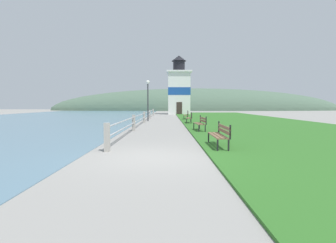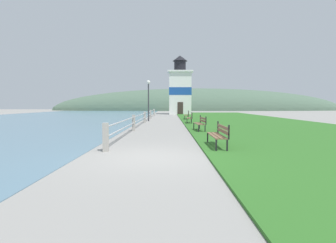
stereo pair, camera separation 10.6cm
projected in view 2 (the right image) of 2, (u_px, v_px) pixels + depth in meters
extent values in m
plane|color=gray|center=(151.00, 157.00, 8.04)|extent=(160.00, 160.00, 0.00)
cube|color=#2D6623|center=(244.00, 121.00, 25.12)|extent=(12.00, 51.52, 0.06)
cube|color=slate|center=(16.00, 121.00, 25.26)|extent=(24.00, 82.43, 0.01)
cube|color=#A8A399|center=(106.00, 137.00, 9.01)|extent=(0.18, 0.18, 0.99)
cube|color=#A8A399|center=(134.00, 123.00, 16.05)|extent=(0.18, 0.18, 0.99)
cube|color=#A8A399|center=(145.00, 117.00, 23.08)|extent=(0.18, 0.18, 0.99)
cube|color=#A8A399|center=(150.00, 114.00, 30.11)|extent=(0.18, 0.18, 0.99)
cube|color=#A8A399|center=(154.00, 112.00, 37.15)|extent=(0.18, 0.18, 0.99)
cylinder|color=#B2B2B7|center=(145.00, 113.00, 23.06)|extent=(0.06, 28.19, 0.06)
cylinder|color=#B2B2B7|center=(145.00, 117.00, 23.08)|extent=(0.06, 28.19, 0.06)
cube|color=brown|center=(213.00, 135.00, 9.77)|extent=(0.12, 2.00, 0.04)
cube|color=brown|center=(216.00, 135.00, 9.77)|extent=(0.12, 2.00, 0.04)
cube|color=brown|center=(220.00, 135.00, 9.77)|extent=(0.12, 2.00, 0.04)
cube|color=brown|center=(223.00, 127.00, 9.75)|extent=(0.06, 2.00, 0.11)
cube|color=brown|center=(223.00, 131.00, 9.76)|extent=(0.06, 2.00, 0.11)
cube|color=black|center=(216.00, 146.00, 8.81)|extent=(0.05, 0.05, 0.45)
cube|color=black|center=(208.00, 139.00, 10.76)|extent=(0.05, 0.05, 0.45)
cube|color=black|center=(227.00, 146.00, 8.81)|extent=(0.05, 0.05, 0.45)
cube|color=black|center=(217.00, 139.00, 10.76)|extent=(0.05, 0.05, 0.45)
cube|color=black|center=(229.00, 132.00, 8.78)|extent=(0.05, 0.05, 0.49)
cube|color=black|center=(218.00, 127.00, 10.73)|extent=(0.05, 0.05, 0.49)
cube|color=brown|center=(197.00, 124.00, 15.78)|extent=(0.24, 1.79, 0.04)
cube|color=brown|center=(199.00, 124.00, 15.79)|extent=(0.24, 1.79, 0.04)
cube|color=brown|center=(202.00, 124.00, 15.80)|extent=(0.24, 1.79, 0.04)
cube|color=brown|center=(203.00, 118.00, 15.78)|extent=(0.18, 1.79, 0.11)
cube|color=brown|center=(203.00, 121.00, 15.79)|extent=(0.18, 1.79, 0.11)
cube|color=black|center=(199.00, 129.00, 14.93)|extent=(0.05, 0.05, 0.45)
cube|color=black|center=(194.00, 126.00, 16.66)|extent=(0.05, 0.05, 0.45)
cube|color=black|center=(205.00, 129.00, 14.95)|extent=(0.05, 0.05, 0.45)
cube|color=black|center=(200.00, 126.00, 16.68)|extent=(0.05, 0.05, 0.45)
cube|color=black|center=(206.00, 121.00, 14.92)|extent=(0.05, 0.05, 0.49)
cube|color=black|center=(200.00, 119.00, 16.65)|extent=(0.05, 0.05, 0.49)
cube|color=brown|center=(187.00, 118.00, 22.35)|extent=(0.22, 1.72, 0.04)
cube|color=brown|center=(189.00, 118.00, 22.34)|extent=(0.22, 1.72, 0.04)
cube|color=brown|center=(191.00, 118.00, 22.33)|extent=(0.22, 1.72, 0.04)
cube|color=brown|center=(192.00, 114.00, 22.30)|extent=(0.16, 1.71, 0.11)
cube|color=brown|center=(192.00, 116.00, 22.31)|extent=(0.16, 1.71, 0.11)
cube|color=black|center=(187.00, 121.00, 21.54)|extent=(0.05, 0.05, 0.45)
cube|color=black|center=(187.00, 120.00, 23.19)|extent=(0.05, 0.05, 0.45)
cube|color=black|center=(191.00, 121.00, 21.51)|extent=(0.05, 0.05, 0.45)
cube|color=black|center=(191.00, 120.00, 23.17)|extent=(0.05, 0.05, 0.45)
cube|color=black|center=(192.00, 116.00, 21.48)|extent=(0.05, 0.05, 0.49)
cube|color=black|center=(192.00, 115.00, 23.13)|extent=(0.05, 0.05, 0.49)
cube|color=brown|center=(185.00, 115.00, 28.13)|extent=(0.21, 1.99, 0.04)
cube|color=brown|center=(186.00, 115.00, 28.12)|extent=(0.21, 1.99, 0.04)
cube|color=brown|center=(188.00, 115.00, 28.11)|extent=(0.21, 1.99, 0.04)
cube|color=brown|center=(189.00, 112.00, 28.09)|extent=(0.16, 1.99, 0.11)
cube|color=brown|center=(189.00, 114.00, 28.10)|extent=(0.16, 1.99, 0.11)
cube|color=black|center=(185.00, 118.00, 27.18)|extent=(0.05, 0.05, 0.45)
cube|color=black|center=(185.00, 117.00, 29.11)|extent=(0.05, 0.05, 0.45)
cube|color=black|center=(188.00, 118.00, 27.16)|extent=(0.05, 0.05, 0.45)
cube|color=black|center=(188.00, 117.00, 29.09)|extent=(0.05, 0.05, 0.45)
cube|color=black|center=(189.00, 113.00, 27.13)|extent=(0.05, 0.05, 0.49)
cube|color=black|center=(188.00, 113.00, 29.06)|extent=(0.05, 0.05, 0.49)
cube|color=white|center=(180.00, 94.00, 43.56)|extent=(3.56, 3.56, 6.83)
cube|color=#194799|center=(180.00, 92.00, 43.53)|extent=(3.60, 3.60, 1.23)
cube|color=white|center=(180.00, 72.00, 43.32)|extent=(4.09, 4.09, 0.25)
cylinder|color=black|center=(180.00, 66.00, 43.26)|extent=(1.96, 1.96, 1.68)
cone|color=black|center=(180.00, 58.00, 43.18)|extent=(2.45, 2.45, 0.93)
cube|color=#332823|center=(180.00, 108.00, 41.92)|extent=(0.90, 0.06, 2.00)
cylinder|color=#333338|center=(148.00, 103.00, 25.44)|extent=(0.12, 0.12, 3.60)
sphere|color=white|center=(148.00, 82.00, 25.31)|extent=(0.36, 0.36, 0.36)
ellipsoid|color=#4C6651|center=(197.00, 110.00, 72.19)|extent=(80.00, 16.00, 12.00)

